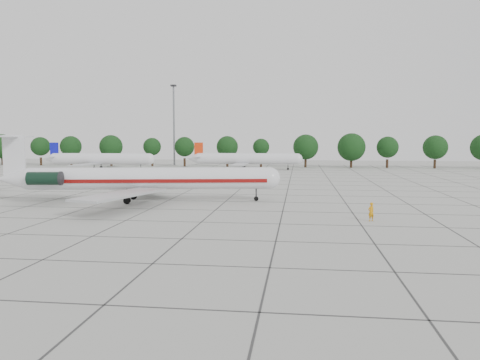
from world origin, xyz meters
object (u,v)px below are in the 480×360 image
at_px(main_airliner, 134,178).
at_px(floodlight_mast, 174,120).
at_px(bg_airliner_b, 100,159).
at_px(ground_crew, 371,212).
at_px(bg_airliner_c, 246,159).

relative_size(main_airliner, floodlight_mast, 1.49).
height_order(bg_airliner_b, floodlight_mast, floodlight_mast).
relative_size(ground_crew, floodlight_mast, 0.08).
bearing_deg(floodlight_mast, main_airliner, -78.27).
relative_size(bg_airliner_c, floodlight_mast, 1.11).
bearing_deg(floodlight_mast, bg_airliner_b, -119.48).
bearing_deg(bg_airliner_c, main_airliner, -96.53).
xyz_separation_m(ground_crew, floodlight_mast, (-47.27, 97.15, 13.31)).
height_order(main_airliner, floodlight_mast, floodlight_mast).
relative_size(main_airliner, bg_airliner_c, 1.35).
xyz_separation_m(ground_crew, bg_airliner_b, (-61.26, 72.40, 1.94)).
bearing_deg(ground_crew, bg_airliner_c, -107.55).
distance_m(main_airliner, bg_airliner_c, 67.00).
bearing_deg(bg_airliner_b, main_airliner, -62.49).
relative_size(bg_airliner_b, bg_airliner_c, 1.00).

